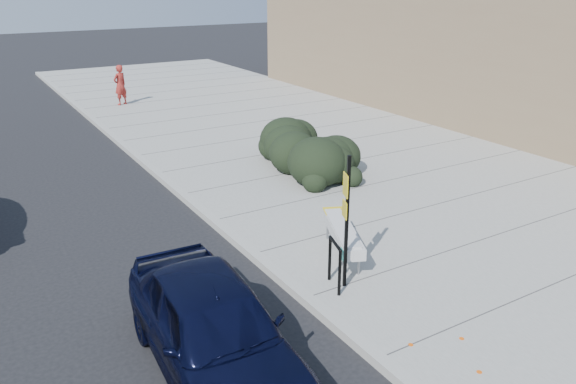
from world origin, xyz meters
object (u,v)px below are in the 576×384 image
object	(u,v)px
bike_rack	(335,260)
sign_post	(346,214)
bench	(342,233)
sedan_navy	(214,328)
pedestrian	(120,85)

from	to	relation	value
bike_rack	sign_post	xyz separation A→B (m)	(0.19, -0.04, 0.88)
bench	bike_rack	distance (m)	1.30
bench	sedan_navy	bearing A→B (deg)	-129.82
sign_post	pedestrian	xyz separation A→B (m)	(0.99, 18.00, -0.55)
sign_post	sedan_navy	bearing A→B (deg)	-142.57
bench	pedestrian	world-z (taller)	pedestrian
bench	bike_rack	xyz separation A→B (m)	(-0.88, -0.95, 0.04)
sedan_navy	sign_post	bearing A→B (deg)	18.71
sedan_navy	pedestrian	bearing A→B (deg)	81.58
sign_post	sedan_navy	distance (m)	3.17
pedestrian	bench	bearing A→B (deg)	63.85
sign_post	pedestrian	world-z (taller)	sign_post
bike_rack	pedestrian	world-z (taller)	pedestrian
bench	sedan_navy	xyz separation A→B (m)	(-3.65, -1.80, 0.08)
sign_post	sedan_navy	xyz separation A→B (m)	(-2.95, -0.81, -0.84)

